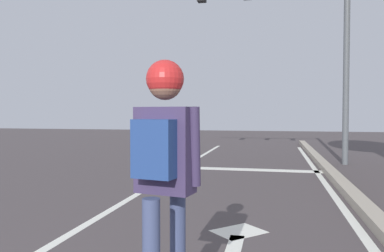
# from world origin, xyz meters

# --- Properties ---
(lane_line_center) EXTENTS (0.12, 20.00, 0.01)m
(lane_line_center) POSITION_xyz_m (-0.10, 6.00, 0.00)
(lane_line_center) COLOR silver
(lane_line_center) RESTS_ON ground
(lane_line_curbside) EXTENTS (0.12, 20.00, 0.01)m
(lane_line_curbside) POSITION_xyz_m (3.18, 6.00, 0.00)
(lane_line_curbside) COLOR silver
(lane_line_curbside) RESTS_ON ground
(stop_bar) EXTENTS (3.43, 0.40, 0.01)m
(stop_bar) POSITION_xyz_m (1.62, 9.49, 0.00)
(stop_bar) COLOR silver
(stop_bar) RESTS_ON ground
(lane_arrow_head) EXTENTS (0.71, 0.71, 0.01)m
(lane_arrow_head) POSITION_xyz_m (1.79, 4.59, 0.00)
(lane_arrow_head) COLOR silver
(lane_arrow_head) RESTS_ON ground
(curb_strip) EXTENTS (0.24, 24.00, 0.14)m
(curb_strip) POSITION_xyz_m (3.43, 6.00, 0.07)
(curb_strip) COLOR #A69B89
(curb_strip) RESTS_ON ground
(skater) EXTENTS (0.45, 0.62, 1.65)m
(skater) POSITION_xyz_m (1.49, 2.52, 1.13)
(skater) COLOR #3D486D
(skater) RESTS_ON skateboard
(traffic_signal_mast) EXTENTS (5.35, 0.34, 5.68)m
(traffic_signal_mast) POSITION_xyz_m (2.52, 10.99, 4.14)
(traffic_signal_mast) COLOR #52565B
(traffic_signal_mast) RESTS_ON ground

